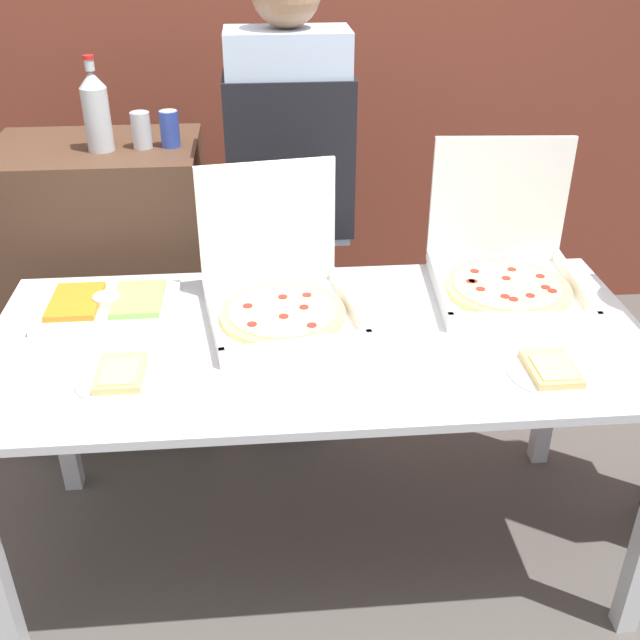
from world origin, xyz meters
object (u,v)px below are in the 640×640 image
at_px(paper_plate_front_right, 551,370).
at_px(soda_can_colored, 170,129).
at_px(pizza_box_near_left, 279,292).
at_px(pizza_box_near_right, 505,266).
at_px(person_server_vest, 290,196).
at_px(veggie_tray, 108,305).
at_px(soda_bottle, 96,110).
at_px(soda_can_silver, 141,130).
at_px(paper_plate_front_left, 121,375).

height_order(paper_plate_front_right, soda_can_colored, soda_can_colored).
height_order(pizza_box_near_left, pizza_box_near_right, pizza_box_near_right).
xyz_separation_m(pizza_box_near_left, paper_plate_front_right, (0.69, -0.38, -0.06)).
distance_m(paper_plate_front_right, person_server_vest, 1.13).
xyz_separation_m(pizza_box_near_left, veggie_tray, (-0.51, 0.06, -0.05)).
bearing_deg(pizza_box_near_right, soda_bottle, 161.92).
xyz_separation_m(soda_bottle, person_server_vest, (0.64, -0.08, -0.29)).
distance_m(veggie_tray, soda_can_colored, 0.72).
distance_m(pizza_box_near_left, person_server_vest, 0.56).
relative_size(pizza_box_near_left, soda_can_silver, 3.92).
xyz_separation_m(paper_plate_front_left, person_server_vest, (0.48, 0.85, 0.15)).
distance_m(pizza_box_near_right, soda_can_silver, 1.30).
bearing_deg(person_server_vest, veggie_tray, 40.83).
relative_size(soda_bottle, person_server_vest, 0.18).
height_order(veggie_tray, person_server_vest, person_server_vest).
distance_m(paper_plate_front_left, paper_plate_front_right, 1.11).
bearing_deg(person_server_vest, pizza_box_near_right, 145.34).
bearing_deg(pizza_box_near_left, veggie_tray, 165.03).
xyz_separation_m(soda_can_silver, person_server_vest, (0.50, -0.10, -0.22)).
xyz_separation_m(pizza_box_near_right, soda_can_colored, (-1.05, 0.55, 0.30)).
relative_size(paper_plate_front_right, person_server_vest, 0.13).
xyz_separation_m(pizza_box_near_right, veggie_tray, (-1.21, -0.05, -0.06)).
xyz_separation_m(paper_plate_front_left, soda_can_colored, (0.08, 0.96, 0.37)).
height_order(pizza_box_near_right, soda_bottle, soda_bottle).
xyz_separation_m(pizza_box_near_right, soda_bottle, (-1.28, 0.53, 0.38)).
bearing_deg(person_server_vest, soda_can_silver, -11.22).
height_order(soda_bottle, soda_can_silver, soda_bottle).
bearing_deg(soda_can_colored, soda_bottle, -174.01).
relative_size(paper_plate_front_right, soda_bottle, 0.72).
xyz_separation_m(pizza_box_near_left, paper_plate_front_left, (-0.42, -0.30, -0.06)).
relative_size(soda_can_silver, person_server_vest, 0.07).
xyz_separation_m(veggie_tray, soda_can_silver, (0.07, 0.59, 0.36)).
relative_size(pizza_box_near_right, paper_plate_front_left, 2.04).
bearing_deg(paper_plate_front_left, soda_can_silver, 91.16).
height_order(pizza_box_near_right, person_server_vest, person_server_vest).
distance_m(soda_can_silver, person_server_vest, 0.55).
xyz_separation_m(pizza_box_near_right, soda_can_silver, (-1.14, 0.54, 0.30)).
bearing_deg(pizza_box_near_right, paper_plate_front_left, -155.77).
height_order(pizza_box_near_left, paper_plate_front_right, pizza_box_near_left).
distance_m(pizza_box_near_right, veggie_tray, 1.21).
bearing_deg(soda_bottle, soda_can_silver, 7.05).
bearing_deg(pizza_box_near_right, pizza_box_near_left, -167.28).
distance_m(pizza_box_near_left, soda_can_silver, 0.84).
distance_m(pizza_box_near_left, soda_can_colored, 0.80).
relative_size(pizza_box_near_left, pizza_box_near_right, 1.01).
bearing_deg(pizza_box_near_left, paper_plate_front_right, -37.34).
height_order(pizza_box_near_right, paper_plate_front_left, pizza_box_near_right).
bearing_deg(soda_can_silver, pizza_box_near_right, -25.43).
relative_size(paper_plate_front_left, soda_bottle, 0.76).
bearing_deg(paper_plate_front_right, veggie_tray, 159.98).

